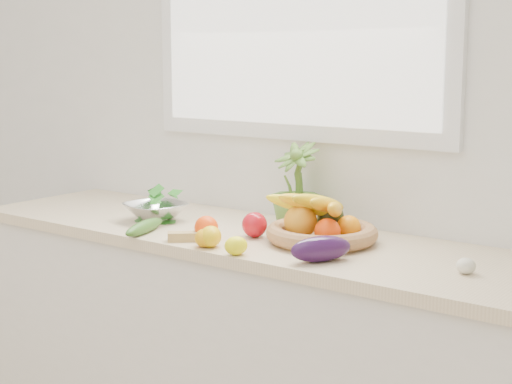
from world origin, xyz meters
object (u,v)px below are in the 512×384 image
Objects in this scene: potted_herb at (296,186)px; fruit_basket at (321,227)px; eggplant at (321,249)px; colander_with_spinach at (156,206)px; apple at (255,225)px; cucumber at (144,227)px.

potted_herb is 0.29m from fruit_basket.
potted_herb is at bearing 141.77° from fruit_basket.
colander_with_spinach is at bearing 171.00° from eggplant.
fruit_basket is (0.22, 0.07, 0.01)m from apple.
cucumber is 0.97× the size of colander_with_spinach.
fruit_basket is (-0.13, 0.21, 0.01)m from eggplant.
eggplant is 0.62× the size of potted_herb.
colander_with_spinach is at bearing 122.67° from cucumber.
potted_herb is at bearing 28.69° from colander_with_spinach.
cucumber is at bearing -151.83° from apple.
eggplant is 0.78× the size of colander_with_spinach.
potted_herb is at bearing 50.27° from cucumber.
fruit_basket is 1.74× the size of colander_with_spinach.
fruit_basket is at bearing 122.08° from eggplant.
colander_with_spinach is (-0.11, 0.17, 0.04)m from cucumber.
fruit_basket is 0.68m from colander_with_spinach.
apple is at bearing 158.34° from eggplant.
apple is at bearing -162.48° from fruit_basket.
apple is 0.26m from potted_herb.
colander_with_spinach is at bearing -178.35° from apple.
colander_with_spinach is (-0.80, 0.13, 0.02)m from eggplant.
apple reaches higher than eggplant.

